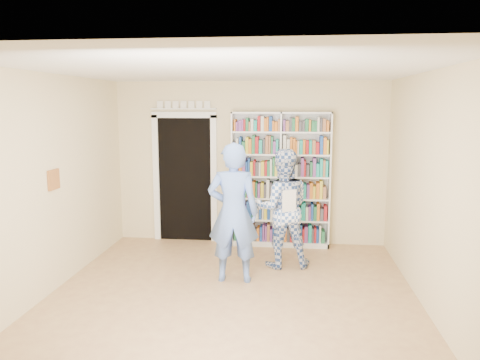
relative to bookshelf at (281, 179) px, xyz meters
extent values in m
plane|color=#9B6C4B|center=(-0.52, -2.34, -1.11)|extent=(5.00, 5.00, 0.00)
plane|color=white|center=(-0.52, -2.34, 1.59)|extent=(5.00, 5.00, 0.00)
plane|color=beige|center=(-0.52, 0.16, 0.24)|extent=(4.50, 0.00, 4.50)
plane|color=beige|center=(-2.77, -2.34, 0.24)|extent=(0.00, 5.00, 5.00)
plane|color=beige|center=(1.73, -2.34, 0.24)|extent=(0.00, 5.00, 5.00)
cube|color=white|center=(0.00, 0.00, -0.01)|extent=(1.60, 0.30, 2.20)
cube|color=white|center=(0.00, 0.00, -0.01)|extent=(0.03, 0.30, 2.20)
cube|color=black|center=(-1.62, 0.14, -0.06)|extent=(0.90, 0.03, 2.10)
cube|color=white|center=(-2.12, 0.12, -0.06)|extent=(0.10, 0.06, 2.20)
cube|color=white|center=(-1.12, 0.12, -0.06)|extent=(0.10, 0.06, 2.20)
cube|color=white|center=(-1.62, 0.12, 1.04)|extent=(1.10, 0.06, 0.10)
cube|color=white|center=(-1.62, 0.12, 1.14)|extent=(1.10, 0.08, 0.02)
cube|color=brown|center=(-2.75, -2.14, 0.29)|extent=(0.03, 0.25, 0.25)
imported|color=#5D80CF|center=(-0.57, -1.66, -0.19)|extent=(0.69, 0.47, 1.84)
imported|color=#315397|center=(0.05, -1.02, -0.26)|extent=(0.92, 0.77, 1.71)
cube|color=white|center=(0.15, -1.28, -0.09)|extent=(0.19, 0.12, 0.30)
camera|label=1|loc=(0.18, -7.57, 1.21)|focal=35.00mm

